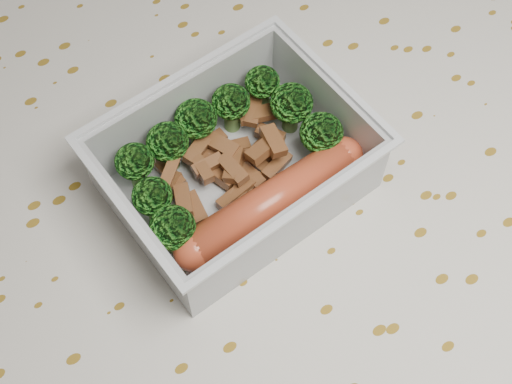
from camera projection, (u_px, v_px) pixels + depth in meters
dining_table at (260, 251)px, 0.58m from camera, size 1.40×0.90×0.75m
tablecloth at (260, 223)px, 0.54m from camera, size 1.46×0.96×0.19m
lunch_container at (236, 170)px, 0.49m from camera, size 0.18×0.15×0.06m
broccoli_florets at (219, 142)px, 0.49m from camera, size 0.15×0.10×0.04m
meat_pile at (228, 163)px, 0.50m from camera, size 0.11×0.07×0.03m
sausage at (272, 202)px, 0.48m from camera, size 0.15×0.03×0.03m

